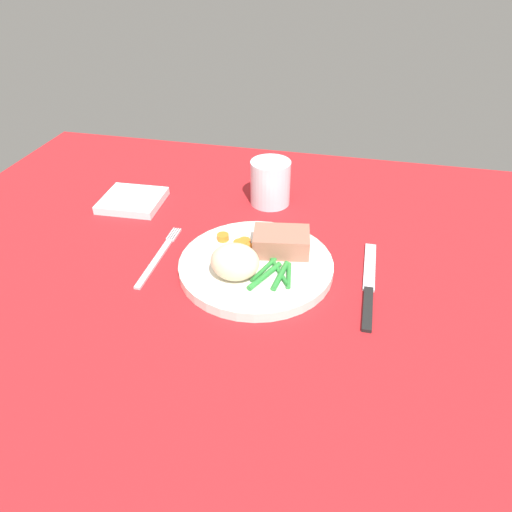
# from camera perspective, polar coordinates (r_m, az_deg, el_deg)

# --- Properties ---
(dining_table) EXTENTS (1.20, 0.90, 0.02)m
(dining_table) POSITION_cam_1_polar(r_m,az_deg,el_deg) (0.73, -0.40, -1.77)
(dining_table) COLOR red
(dining_table) RESTS_ON ground
(dinner_plate) EXTENTS (0.23, 0.23, 0.02)m
(dinner_plate) POSITION_cam_1_polar(r_m,az_deg,el_deg) (0.71, 0.00, -1.18)
(dinner_plate) COLOR white
(dinner_plate) RESTS_ON dining_table
(meat_portion) EXTENTS (0.09, 0.07, 0.03)m
(meat_portion) POSITION_cam_1_polar(r_m,az_deg,el_deg) (0.72, 3.10, 1.75)
(meat_portion) COLOR #A86B56
(meat_portion) RESTS_ON dinner_plate
(mashed_potatoes) EXTENTS (0.07, 0.06, 0.05)m
(mashed_potatoes) POSITION_cam_1_polar(r_m,az_deg,el_deg) (0.66, -2.59, -0.71)
(mashed_potatoes) COLOR beige
(mashed_potatoes) RESTS_ON dinner_plate
(carrot_slices) EXTENTS (0.06, 0.07, 0.01)m
(carrot_slices) POSITION_cam_1_polar(r_m,az_deg,el_deg) (0.73, -2.31, 1.11)
(carrot_slices) COLOR orange
(carrot_slices) RESTS_ON dinner_plate
(green_beans) EXTENTS (0.06, 0.09, 0.01)m
(green_beans) POSITION_cam_1_polar(r_m,az_deg,el_deg) (0.68, 2.22, -2.11)
(green_beans) COLOR #2D8C38
(green_beans) RESTS_ON dinner_plate
(fork) EXTENTS (0.01, 0.17, 0.00)m
(fork) POSITION_cam_1_polar(r_m,az_deg,el_deg) (0.76, -11.77, -0.04)
(fork) COLOR silver
(fork) RESTS_ON dining_table
(knife) EXTENTS (0.02, 0.20, 0.01)m
(knife) POSITION_cam_1_polar(r_m,az_deg,el_deg) (0.70, 13.59, -3.51)
(knife) COLOR black
(knife) RESTS_ON dining_table
(water_glass) EXTENTS (0.07, 0.07, 0.08)m
(water_glass) POSITION_cam_1_polar(r_m,az_deg,el_deg) (0.88, 1.76, 8.61)
(water_glass) COLOR silver
(water_glass) RESTS_ON dining_table
(napkin) EXTENTS (0.11, 0.11, 0.01)m
(napkin) POSITION_cam_1_polar(r_m,az_deg,el_deg) (0.92, -14.83, 6.58)
(napkin) COLOR white
(napkin) RESTS_ON dining_table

